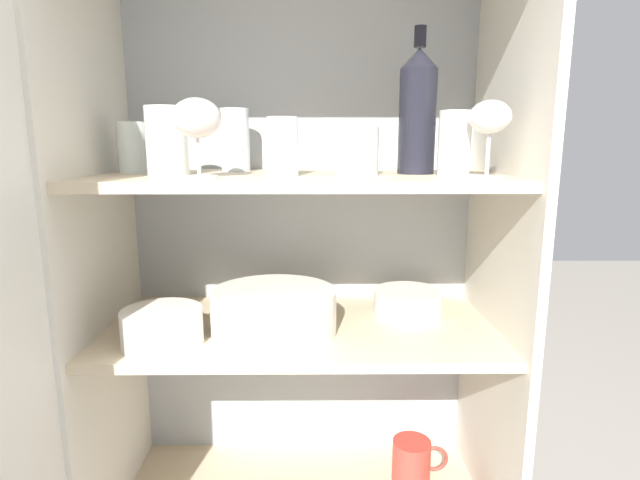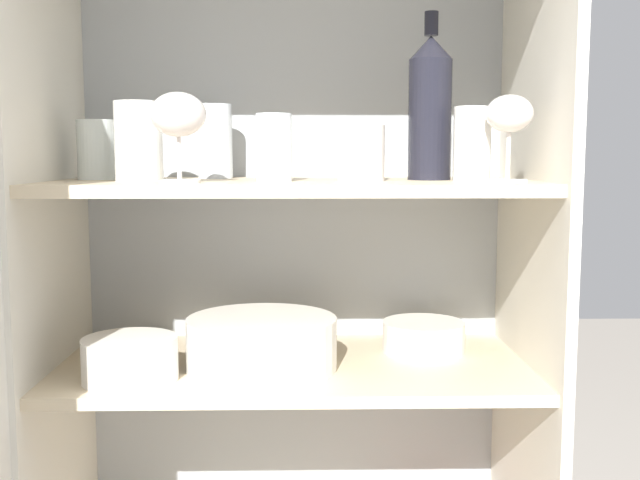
% 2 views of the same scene
% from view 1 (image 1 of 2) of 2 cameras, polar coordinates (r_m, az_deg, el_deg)
% --- Properties ---
extents(cupboard_back_panel, '(0.86, 0.02, 1.52)m').
position_cam_1_polar(cupboard_back_panel, '(1.31, -1.95, -7.39)').
color(cupboard_back_panel, '#B2B7BC').
rests_on(cupboard_back_panel, ground_plane).
extents(cupboard_side_left, '(0.02, 0.43, 1.52)m').
position_cam_1_polar(cupboard_side_left, '(1.20, -23.17, -10.02)').
color(cupboard_side_left, silver).
rests_on(cupboard_side_left, ground_plane).
extents(cupboard_side_right, '(0.02, 0.43, 1.52)m').
position_cam_1_polar(cupboard_side_right, '(1.18, 19.18, -10.16)').
color(cupboard_side_right, silver).
rests_on(cupboard_side_right, ground_plane).
extents(shelf_board_middle, '(0.83, 0.40, 0.02)m').
position_cam_1_polar(shelf_board_middle, '(1.11, -2.23, -10.08)').
color(shelf_board_middle, beige).
extents(shelf_board_upper, '(0.83, 0.40, 0.02)m').
position_cam_1_polar(shelf_board_upper, '(1.03, -2.36, 6.95)').
color(shelf_board_upper, beige).
extents(tumbler_glass_0, '(0.07, 0.07, 0.11)m').
position_cam_1_polar(tumbler_glass_0, '(1.15, -20.42, 9.85)').
color(tumbler_glass_0, white).
rests_on(tumbler_glass_0, shelf_board_upper).
extents(tumbler_glass_1, '(0.06, 0.06, 0.11)m').
position_cam_1_polar(tumbler_glass_1, '(0.98, -4.27, 10.59)').
color(tumbler_glass_1, white).
rests_on(tumbler_glass_1, shelf_board_upper).
extents(tumbler_glass_2, '(0.06, 0.06, 0.14)m').
position_cam_1_polar(tumbler_glass_2, '(1.15, -9.67, 11.18)').
color(tumbler_glass_2, white).
rests_on(tumbler_glass_2, shelf_board_upper).
extents(tumbler_glass_3, '(0.08, 0.08, 0.09)m').
position_cam_1_polar(tumbler_glass_3, '(1.00, 4.37, 10.06)').
color(tumbler_glass_3, silver).
rests_on(tumbler_glass_3, shelf_board_upper).
extents(tumbler_glass_4, '(0.08, 0.08, 0.13)m').
position_cam_1_polar(tumbler_glass_4, '(1.05, -17.09, 10.76)').
color(tumbler_glass_4, white).
rests_on(tumbler_glass_4, shelf_board_upper).
extents(tumbler_glass_5, '(0.06, 0.06, 0.12)m').
position_cam_1_polar(tumbler_glass_5, '(1.02, 15.12, 10.59)').
color(tumbler_glass_5, white).
rests_on(tumbler_glass_5, shelf_board_upper).
extents(wine_glass_0, '(0.09, 0.09, 0.14)m').
position_cam_1_polar(wine_glass_0, '(0.93, -13.91, 13.07)').
color(wine_glass_0, silver).
rests_on(wine_glass_0, shelf_board_upper).
extents(wine_glass_1, '(0.08, 0.08, 0.14)m').
position_cam_1_polar(wine_glass_1, '(0.97, 18.84, 12.71)').
color(wine_glass_1, silver).
rests_on(wine_glass_1, shelf_board_upper).
extents(wine_bottle, '(0.08, 0.08, 0.29)m').
position_cam_1_polar(wine_bottle, '(1.07, 11.08, 14.28)').
color(wine_bottle, black).
rests_on(wine_bottle, shelf_board_upper).
extents(plate_stack_white, '(0.26, 0.26, 0.09)m').
position_cam_1_polar(plate_stack_white, '(1.05, -5.29, -8.13)').
color(plate_stack_white, white).
rests_on(plate_stack_white, shelf_board_middle).
extents(mixing_bowl_large, '(0.16, 0.16, 0.07)m').
position_cam_1_polar(mixing_bowl_large, '(1.03, -17.59, -9.30)').
color(mixing_bowl_large, silver).
rests_on(mixing_bowl_large, shelf_board_middle).
extents(serving_bowl_small, '(0.15, 0.15, 0.06)m').
position_cam_1_polar(serving_bowl_small, '(1.17, 9.99, -6.88)').
color(serving_bowl_small, silver).
rests_on(serving_bowl_small, shelf_board_middle).
extents(coffee_mug_primary, '(0.14, 0.09, 0.10)m').
position_cam_1_polar(coffee_mug_primary, '(1.34, 10.50, -23.55)').
color(coffee_mug_primary, '#BC3D33').
rests_on(coffee_mug_primary, shelf_board_lower).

